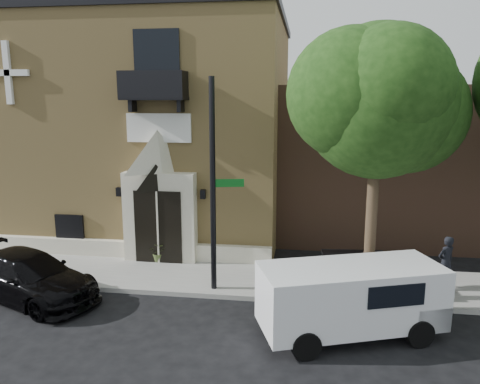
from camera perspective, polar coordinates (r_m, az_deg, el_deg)
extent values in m
plane|color=black|center=(14.75, -9.00, -12.42)|extent=(120.00, 120.00, 0.00)
cube|color=gray|center=(15.82, -3.87, -10.32)|extent=(42.00, 3.00, 0.15)
cube|color=tan|center=(22.09, -10.75, 7.51)|extent=(12.00, 10.00, 9.00)
cube|color=black|center=(22.28, -11.22, 19.52)|extent=(12.20, 10.20, 0.30)
cube|color=beige|center=(18.13, -15.51, -6.60)|extent=(12.00, 0.30, 0.60)
cube|color=beige|center=(16.96, -9.70, -3.01)|extent=(2.60, 0.55, 3.20)
pyramid|color=beige|center=(16.54, -9.97, 4.90)|extent=(2.60, 0.55, 1.50)
cube|color=black|center=(16.77, -9.97, -4.25)|extent=(1.70, 0.06, 2.60)
cube|color=beige|center=(16.73, -10.01, -4.29)|extent=(0.06, 0.04, 2.60)
cube|color=white|center=(16.65, -9.87, 7.71)|extent=(2.30, 0.10, 1.00)
cube|color=black|center=(16.25, -10.42, 11.13)|extent=(2.20, 0.90, 0.10)
cube|color=black|center=(15.84, -10.98, 12.74)|extent=(2.20, 0.06, 0.90)
cube|color=black|center=(16.61, -13.99, 12.54)|extent=(0.06, 0.90, 0.90)
cube|color=black|center=(15.95, -6.80, 12.85)|extent=(0.06, 0.90, 0.90)
cube|color=black|center=(16.69, -10.10, 15.27)|extent=(1.60, 0.08, 2.20)
cube|color=white|center=(19.05, -26.46, 12.88)|extent=(0.22, 0.14, 2.20)
cube|color=white|center=(19.05, -26.46, 12.88)|extent=(1.60, 0.14, 0.22)
cube|color=black|center=(18.68, -20.05, -4.11)|extent=(1.10, 0.10, 1.00)
cube|color=orange|center=(18.71, -20.01, -4.09)|extent=(0.85, 0.06, 0.75)
cube|color=black|center=(17.42, -14.52, 0.03)|extent=(0.18, 0.18, 0.32)
cube|color=black|center=(16.49, -4.53, -0.27)|extent=(0.18, 0.18, 0.32)
cylinder|color=#38281C|center=(13.94, 15.64, -4.31)|extent=(0.32, 0.32, 4.20)
sphere|color=#16350E|center=(13.45, 16.47, 10.50)|extent=(4.20, 4.20, 4.20)
sphere|color=#16350E|center=(13.88, 19.53, 9.09)|extent=(3.36, 3.36, 3.36)
sphere|color=#16350E|center=(13.17, 13.57, 11.51)|extent=(3.57, 3.57, 3.57)
sphere|color=#16350E|center=(12.79, 17.92, 12.19)|extent=(3.15, 3.15, 3.15)
imported|color=black|center=(15.52, -24.45, -9.34)|extent=(5.21, 3.61, 1.40)
cube|color=white|center=(12.28, 13.33, -12.17)|extent=(4.84, 3.20, 1.53)
cube|color=white|center=(13.27, 20.51, -12.88)|extent=(1.45, 2.00, 0.63)
cube|color=black|center=(13.18, 22.07, -9.78)|extent=(0.77, 1.53, 0.63)
cube|color=black|center=(11.73, 18.55, -11.94)|extent=(1.37, 0.52, 0.54)
cylinder|color=black|center=(11.39, 8.09, -18.06)|extent=(0.72, 0.44, 0.68)
cylinder|color=black|center=(12.83, 5.49, -14.45)|extent=(0.72, 0.44, 0.68)
cylinder|color=black|center=(12.56, 21.07, -15.80)|extent=(0.72, 0.44, 0.68)
cylinder|color=black|center=(13.88, 17.24, -12.86)|extent=(0.72, 0.44, 0.68)
cylinder|color=black|center=(13.86, -3.34, 0.64)|extent=(0.17, 0.17, 6.38)
cube|color=#0D611B|center=(13.86, -1.36, 1.10)|extent=(0.89, 0.24, 0.23)
cube|color=#0D611B|center=(14.26, -3.41, 2.47)|extent=(0.24, 0.89, 0.23)
cylinder|color=#920707|center=(14.41, 16.00, -12.51)|extent=(0.35, 0.35, 0.08)
cylinder|color=#920707|center=(14.29, 16.07, -11.38)|extent=(0.25, 0.25, 0.54)
sphere|color=#920707|center=(14.18, 16.14, -10.26)|extent=(0.25, 0.25, 0.25)
cylinder|color=#920707|center=(14.28, 16.08, -11.21)|extent=(0.44, 0.12, 0.12)
cube|color=#0F3719|center=(14.57, 13.68, -9.94)|extent=(1.88, 1.15, 1.10)
cube|color=black|center=(14.36, 13.79, -7.71)|extent=(1.94, 1.21, 0.12)
imported|color=#4E5F2F|center=(17.15, -9.85, -7.22)|extent=(0.70, 0.63, 0.70)
imported|color=black|center=(15.86, 23.79, -7.81)|extent=(0.71, 0.65, 1.63)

